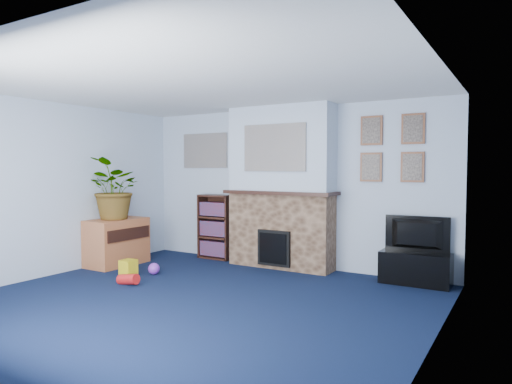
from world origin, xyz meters
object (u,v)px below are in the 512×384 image
Objects in this scene: tv_stand at (415,267)px; bookshelf at (216,228)px; television at (416,234)px; sideboard at (117,242)px.

bookshelf reaches higher than tv_stand.
bookshelf is (-3.18, 0.06, -0.14)m from television.
television is 0.88× the size of sideboard.
tv_stand is at bearing 86.10° from television.
bookshelf is 1.15× the size of sideboard.
sideboard is at bearing 11.43° from television.
bookshelf is at bearing -4.91° from television.
bookshelf is 1.58m from sideboard.
sideboard is (-1.01, -1.20, -0.15)m from bookshelf.
tv_stand is 1.08× the size of television.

